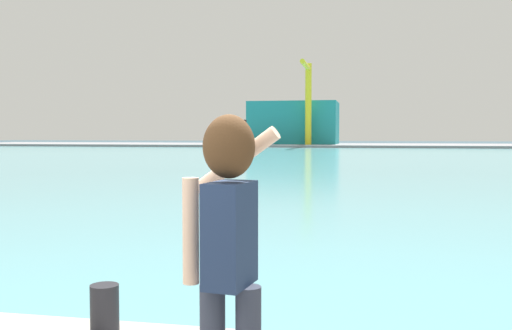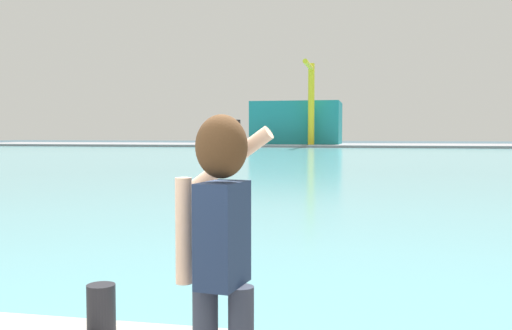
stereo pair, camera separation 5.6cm
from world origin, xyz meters
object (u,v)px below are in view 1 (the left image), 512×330
Objects in this scene: warehouse_left at (294,123)px; port_crane at (308,94)px; person_photographer at (229,240)px; harbor_bollard at (105,308)px.

warehouse_left is 9.39m from port_crane.
warehouse_left is at bearing 15.40° from person_photographer.
warehouse_left is at bearing 111.59° from port_crane.
person_photographer reaches higher than harbor_bollard.
person_photographer is 85.42m from port_crane.
harbor_bollard is at bearing 54.07° from person_photographer.
warehouse_left is 1.15× the size of port_crane.
harbor_bollard is (-1.40, 1.35, -0.87)m from person_photographer.
port_crane reaches higher than harbor_bollard.
person_photographer is at bearing -43.92° from harbor_bollard.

